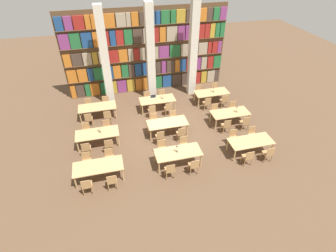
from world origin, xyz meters
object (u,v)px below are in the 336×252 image
(chair_1, at_px, (87,160))
(pillar_left, at_px, (105,58))
(laptop, at_px, (153,97))
(chair_17, at_px, (154,120))
(desk_lamp_0, at_px, (177,147))
(chair_25, at_px, (89,105))
(chair_24, at_px, (89,119))
(chair_33, at_px, (199,91))
(chair_20, at_px, (226,125))
(desk_lamp_2, at_px, (237,108))
(chair_31, at_px, (162,96))
(reading_table_8, at_px, (212,93))
(chair_16, at_px, (160,137))
(reading_table_5, at_px, (230,113))
(chair_13, at_px, (86,130))
(chair_29, at_px, (147,98))
(chair_34, at_px, (224,100))
(chair_12, at_px, (86,148))
(chair_26, at_px, (107,116))
(chair_27, at_px, (106,103))
(chair_6, at_px, (194,166))
(chair_14, at_px, (109,145))
(chair_3, at_px, (109,157))
(chair_23, at_px, (233,108))
(chair_32, at_px, (207,103))
(reading_table_2, at_px, (251,142))
(chair_18, at_px, (181,133))
(chair_10, at_px, (268,153))
(chair_11, at_px, (252,134))
(reading_table_0, at_px, (98,167))
(desk_lamp_1, at_px, (99,128))
(chair_9, at_px, (234,137))
(chair_28, at_px, (152,110))
(chair_35, at_px, (215,89))
(chair_30, at_px, (168,108))
(chair_22, at_px, (245,122))
(chair_4, at_px, (170,170))
(reading_table_3, at_px, (97,134))
(pillar_center, at_px, (150,54))
(chair_7, at_px, (184,144))
(chair_8, at_px, (248,157))
(reading_table_7, at_px, (157,100))
(chair_2, at_px, (112,181))
(chair_15, at_px, (107,127))
(desk_lamp_3, at_px, (162,94))
(chair_0, at_px, (87,185))
(pillar_right, at_px, (193,50))

(chair_1, bearing_deg, pillar_left, -104.39)
(laptop, bearing_deg, chair_17, 79.90)
(chair_1, height_order, desk_lamp_0, desk_lamp_0)
(desk_lamp_0, distance_m, chair_25, 7.02)
(chair_24, bearing_deg, chair_33, 12.07)
(chair_20, bearing_deg, desk_lamp_2, 38.66)
(chair_31, bearing_deg, reading_table_8, 166.39)
(chair_16, relative_size, reading_table_5, 0.41)
(chair_17, bearing_deg, chair_13, 0.44)
(chair_29, relative_size, chair_34, 1.00)
(chair_12, bearing_deg, chair_26, 65.49)
(chair_27, bearing_deg, pillar_left, -112.14)
(reading_table_5, xyz_separation_m, chair_29, (-4.22, 3.24, -0.19))
(chair_6, height_order, chair_14, same)
(chair_3, height_order, reading_table_8, chair_3)
(chair_23, xyz_separation_m, laptop, (-4.49, 1.99, 0.31))
(chair_32, bearing_deg, reading_table_2, -81.89)
(chair_18, distance_m, chair_20, 2.60)
(chair_10, distance_m, chair_11, 1.54)
(reading_table_0, xyz_separation_m, chair_18, (4.30, 1.67, -0.19))
(chair_17, bearing_deg, desk_lamp_1, 14.14)
(chair_9, bearing_deg, laptop, -54.15)
(chair_11, relative_size, chair_34, 1.00)
(chair_9, height_order, chair_28, same)
(reading_table_8, height_order, chair_35, chair_35)
(chair_20, bearing_deg, chair_30, 137.08)
(chair_30, bearing_deg, reading_table_5, -27.80)
(chair_22, bearing_deg, chair_27, 151.30)
(chair_14, bearing_deg, chair_6, -33.42)
(chair_4, xyz_separation_m, chair_28, (0.17, 4.97, 0.00))
(chair_25, bearing_deg, reading_table_3, 97.55)
(pillar_center, distance_m, chair_22, 6.97)
(reading_table_0, bearing_deg, reading_table_8, 34.30)
(chair_7, distance_m, desk_lamp_1, 4.37)
(chair_32, bearing_deg, chair_8, -88.87)
(chair_14, height_order, chair_28, same)
(chair_12, relative_size, chair_34, 1.00)
(desk_lamp_2, distance_m, reading_table_7, 4.80)
(chair_2, relative_size, chair_10, 1.00)
(chair_8, relative_size, reading_table_5, 0.41)
(chair_33, bearing_deg, chair_14, 33.69)
(reading_table_0, relative_size, chair_13, 2.44)
(chair_15, bearing_deg, chair_13, 0.00)
(chair_3, relative_size, chair_17, 1.00)
(chair_30, relative_size, desk_lamp_3, 1.96)
(chair_12, bearing_deg, chair_3, -39.55)
(reading_table_2, xyz_separation_m, chair_10, (0.56, -0.77, -0.19))
(chair_1, bearing_deg, chair_0, 90.00)
(chair_6, distance_m, desk_lamp_1, 5.16)
(pillar_right, distance_m, chair_15, 7.29)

